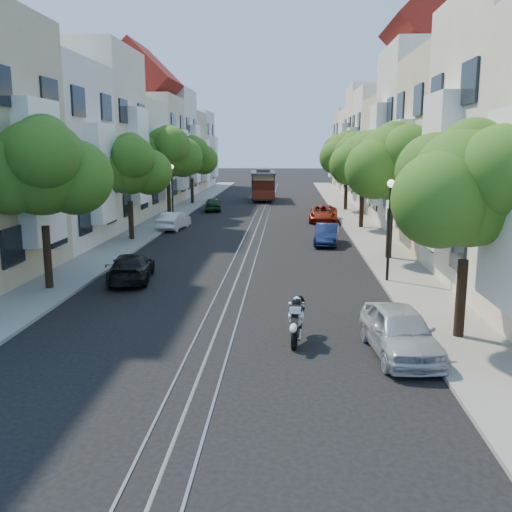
# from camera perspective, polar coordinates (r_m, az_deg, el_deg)

# --- Properties ---
(ground) EXTENTS (200.00, 200.00, 0.00)m
(ground) POSITION_cam_1_polar(r_m,az_deg,el_deg) (47.70, 0.61, 4.20)
(ground) COLOR black
(ground) RESTS_ON ground
(sidewalk_east) EXTENTS (2.50, 80.00, 0.12)m
(sidewalk_east) POSITION_cam_1_polar(r_m,az_deg,el_deg) (47.92, 9.32, 4.16)
(sidewalk_east) COLOR gray
(sidewalk_east) RESTS_ON ground
(sidewalk_west) EXTENTS (2.50, 80.00, 0.12)m
(sidewalk_west) POSITION_cam_1_polar(r_m,az_deg,el_deg) (48.56, -7.99, 4.29)
(sidewalk_west) COLOR gray
(sidewalk_west) RESTS_ON ground
(rail_left) EXTENTS (0.06, 80.00, 0.02)m
(rail_left) POSITION_cam_1_polar(r_m,az_deg,el_deg) (47.73, -0.05, 4.22)
(rail_left) COLOR gray
(rail_left) RESTS_ON ground
(rail_slot) EXTENTS (0.06, 80.00, 0.02)m
(rail_slot) POSITION_cam_1_polar(r_m,az_deg,el_deg) (47.70, 0.61, 4.21)
(rail_slot) COLOR gray
(rail_slot) RESTS_ON ground
(rail_right) EXTENTS (0.06, 80.00, 0.02)m
(rail_right) POSITION_cam_1_polar(r_m,az_deg,el_deg) (47.68, 1.27, 4.21)
(rail_right) COLOR gray
(rail_right) RESTS_ON ground
(lane_line) EXTENTS (0.08, 80.00, 0.01)m
(lane_line) POSITION_cam_1_polar(r_m,az_deg,el_deg) (47.70, 0.61, 4.20)
(lane_line) COLOR tan
(lane_line) RESTS_ON ground
(townhouses_east) EXTENTS (7.75, 72.00, 12.00)m
(townhouses_east) POSITION_cam_1_polar(r_m,az_deg,el_deg) (48.23, 15.08, 10.08)
(townhouses_east) COLOR beige
(townhouses_east) RESTS_ON ground
(townhouses_west) EXTENTS (7.75, 72.00, 11.76)m
(townhouses_west) POSITION_cam_1_polar(r_m,az_deg,el_deg) (49.27, -13.53, 10.04)
(townhouses_west) COLOR silver
(townhouses_west) RESTS_ON ground
(tree_e_a) EXTENTS (4.72, 3.87, 6.27)m
(tree_e_a) POSITION_cam_1_polar(r_m,az_deg,el_deg) (17.12, 20.69, 6.20)
(tree_e_a) COLOR black
(tree_e_a) RESTS_ON ground
(tree_e_b) EXTENTS (4.93, 4.08, 6.68)m
(tree_e_b) POSITION_cam_1_polar(r_m,az_deg,el_deg) (28.77, 13.61, 8.91)
(tree_e_b) COLOR black
(tree_e_b) RESTS_ON ground
(tree_e_c) EXTENTS (4.84, 3.99, 6.52)m
(tree_e_c) POSITION_cam_1_polar(r_m,az_deg,el_deg) (39.64, 10.76, 9.30)
(tree_e_c) COLOR black
(tree_e_c) RESTS_ON ground
(tree_e_d) EXTENTS (5.01, 4.16, 6.85)m
(tree_e_d) POSITION_cam_1_polar(r_m,az_deg,el_deg) (50.56, 9.15, 9.98)
(tree_e_d) COLOR black
(tree_e_d) RESTS_ON ground
(tree_w_a) EXTENTS (4.93, 4.08, 6.68)m
(tree_w_a) POSITION_cam_1_polar(r_m,az_deg,el_deg) (23.25, -20.56, 8.11)
(tree_w_a) COLOR black
(tree_w_a) RESTS_ON ground
(tree_w_b) EXTENTS (4.72, 3.87, 6.27)m
(tree_w_b) POSITION_cam_1_polar(r_m,az_deg,el_deg) (34.59, -12.52, 8.69)
(tree_w_b) COLOR black
(tree_w_b) RESTS_ON ground
(tree_w_c) EXTENTS (5.13, 4.28, 7.09)m
(tree_w_c) POSITION_cam_1_polar(r_m,az_deg,el_deg) (45.26, -8.77, 10.14)
(tree_w_c) COLOR black
(tree_w_c) RESTS_ON ground
(tree_w_d) EXTENTS (4.84, 3.99, 6.52)m
(tree_w_d) POSITION_cam_1_polar(r_m,az_deg,el_deg) (56.08, -6.42, 9.85)
(tree_w_d) COLOR black
(tree_w_d) RESTS_ON ground
(lamp_east) EXTENTS (0.32, 0.32, 4.16)m
(lamp_east) POSITION_cam_1_polar(r_m,az_deg,el_deg) (23.85, 13.24, 4.01)
(lamp_east) COLOR black
(lamp_east) RESTS_ON ground
(lamp_west) EXTENTS (0.32, 0.32, 4.16)m
(lamp_west) POSITION_cam_1_polar(r_m,az_deg,el_deg) (42.27, -8.39, 7.09)
(lamp_west) COLOR black
(lamp_west) RESTS_ON ground
(sportbike_rider) EXTENTS (0.56, 1.96, 1.36)m
(sportbike_rider) POSITION_cam_1_polar(r_m,az_deg,el_deg) (16.57, 4.04, -6.16)
(sportbike_rider) COLOR black
(sportbike_rider) RESTS_ON ground
(cable_car) EXTENTS (2.92, 7.96, 3.01)m
(cable_car) POSITION_cam_1_polar(r_m,az_deg,el_deg) (60.11, 0.68, 7.30)
(cable_car) COLOR black
(cable_car) RESTS_ON ground
(parked_car_e_near) EXTENTS (1.95, 4.08, 1.34)m
(parked_car_e_near) POSITION_cam_1_polar(r_m,az_deg,el_deg) (16.05, 14.20, -7.31)
(parked_car_e_near) COLOR #A9AEB5
(parked_car_e_near) RESTS_ON ground
(parked_car_e_mid) EXTENTS (1.66, 3.72, 1.18)m
(parked_car_e_mid) POSITION_cam_1_polar(r_m,az_deg,el_deg) (33.10, 7.08, 2.15)
(parked_car_e_mid) COLOR #0C183F
(parked_car_e_mid) RESTS_ON ground
(parked_car_e_far) EXTENTS (2.41, 4.60, 1.23)m
(parked_car_e_far) POSITION_cam_1_polar(r_m,az_deg,el_deg) (43.16, 6.77, 4.24)
(parked_car_e_far) COLOR maroon
(parked_car_e_far) RESTS_ON ground
(parked_car_w_near) EXTENTS (2.15, 4.22, 1.17)m
(parked_car_w_near) POSITION_cam_1_polar(r_m,az_deg,el_deg) (24.52, -12.36, -1.12)
(parked_car_w_near) COLOR black
(parked_car_w_near) RESTS_ON ground
(parked_car_w_mid) EXTENTS (1.79, 3.85, 1.22)m
(parked_car_w_mid) POSITION_cam_1_polar(r_m,az_deg,el_deg) (39.21, -8.23, 3.52)
(parked_car_w_mid) COLOR silver
(parked_car_w_mid) RESTS_ON ground
(parked_car_w_far) EXTENTS (1.80, 3.59, 1.17)m
(parked_car_w_far) POSITION_cam_1_polar(r_m,az_deg,el_deg) (50.17, -4.32, 5.18)
(parked_car_w_far) COLOR #153518
(parked_car_w_far) RESTS_ON ground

